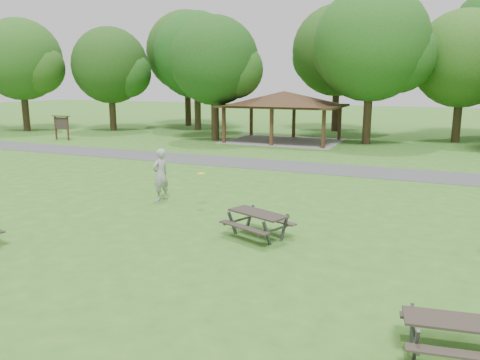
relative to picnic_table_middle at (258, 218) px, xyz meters
name	(u,v)px	position (x,y,z in m)	size (l,w,h in m)	color
ground	(146,253)	(-2.25, -2.41, -0.57)	(160.00, 160.00, 0.00)	#336A1E
asphalt_path	(296,166)	(-2.25, 11.59, -0.56)	(120.00, 3.20, 0.02)	#434446
pavilion	(284,101)	(-6.25, 21.59, 2.49)	(8.60, 7.01, 3.76)	#382114
notice_board	(61,123)	(-22.25, 15.59, 0.74)	(1.60, 0.30, 1.88)	#371D14
tree_row_a	(22,62)	(-30.16, 19.61, 5.58)	(7.56, 7.20, 9.97)	black
tree_row_b	(111,68)	(-23.16, 23.11, 5.09)	(7.14, 6.80, 9.28)	#322416
tree_row_c	(198,58)	(-16.15, 26.61, 5.97)	(8.19, 7.80, 10.67)	#322516
tree_row_d	(216,63)	(-11.17, 20.11, 5.20)	(6.93, 6.60, 9.27)	#302215
tree_row_e	(373,48)	(-0.15, 22.61, 6.21)	(8.40, 8.00, 11.02)	#322216
tree_row_f	(464,62)	(5.84, 26.11, 5.27)	(7.35, 7.00, 9.55)	#312315
tree_deep_a	(188,54)	(-19.15, 30.11, 6.56)	(8.40, 8.00, 11.38)	black
tree_deep_b	(339,53)	(-4.15, 30.61, 6.31)	(8.40, 8.00, 11.13)	black
picnic_table_middle	(258,218)	(0.00, 0.00, 0.00)	(2.19, 1.99, 0.78)	black
picnic_table_far	(455,329)	(5.15, -4.44, -0.05)	(1.80, 1.53, 0.70)	#2A231E
frisbee_in_flight	(201,173)	(-3.03, 2.25, 0.69)	(0.32, 0.32, 0.02)	yellow
frisbee_thrower	(161,175)	(-4.98, 2.62, 0.43)	(0.73, 0.48, 1.99)	#A2A2A4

